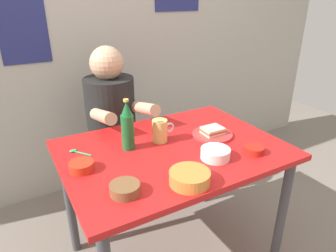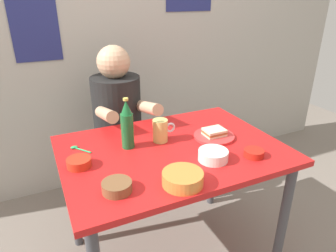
{
  "view_description": "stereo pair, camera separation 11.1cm",
  "coord_description": "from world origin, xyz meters",
  "px_view_note": "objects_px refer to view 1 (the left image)",
  "views": [
    {
      "loc": [
        -0.69,
        -1.17,
        1.46
      ],
      "look_at": [
        0.0,
        0.05,
        0.84
      ],
      "focal_mm": 32.21,
      "sensor_mm": 36.0,
      "label": 1
    },
    {
      "loc": [
        -0.59,
        -1.22,
        1.46
      ],
      "look_at": [
        0.0,
        0.05,
        0.84
      ],
      "focal_mm": 32.21,
      "sensor_mm": 36.0,
      "label": 2
    }
  ],
  "objects_px": {
    "stool": "(115,163)",
    "beer_mug": "(160,131)",
    "condiment_bowl_brown": "(125,188)",
    "dining_table": "(173,163)",
    "sandwich": "(213,131)",
    "plate_orange": "(212,135)",
    "beer_bottle": "(127,127)",
    "person_seated": "(111,109)"
  },
  "relations": [
    {
      "from": "stool",
      "to": "sandwich",
      "type": "bearing_deg",
      "value": -59.59
    },
    {
      "from": "beer_mug",
      "to": "sandwich",
      "type": "bearing_deg",
      "value": -16.9
    },
    {
      "from": "person_seated",
      "to": "beer_bottle",
      "type": "relative_size",
      "value": 2.75
    },
    {
      "from": "plate_orange",
      "to": "beer_bottle",
      "type": "relative_size",
      "value": 0.84
    },
    {
      "from": "plate_orange",
      "to": "condiment_bowl_brown",
      "type": "relative_size",
      "value": 1.83
    },
    {
      "from": "plate_orange",
      "to": "sandwich",
      "type": "relative_size",
      "value": 2.0
    },
    {
      "from": "dining_table",
      "to": "stool",
      "type": "bearing_deg",
      "value": 99.52
    },
    {
      "from": "stool",
      "to": "beer_mug",
      "type": "xyz_separation_m",
      "value": [
        0.08,
        -0.53,
        0.45
      ]
    },
    {
      "from": "plate_orange",
      "to": "condiment_bowl_brown",
      "type": "bearing_deg",
      "value": -157.81
    },
    {
      "from": "beer_mug",
      "to": "beer_bottle",
      "type": "relative_size",
      "value": 0.48
    },
    {
      "from": "dining_table",
      "to": "plate_orange",
      "type": "distance_m",
      "value": 0.28
    },
    {
      "from": "sandwich",
      "to": "dining_table",
      "type": "bearing_deg",
      "value": -177.53
    },
    {
      "from": "condiment_bowl_brown",
      "to": "plate_orange",
      "type": "bearing_deg",
      "value": 22.19
    },
    {
      "from": "plate_orange",
      "to": "beer_bottle",
      "type": "bearing_deg",
      "value": 168.85
    },
    {
      "from": "person_seated",
      "to": "beer_mug",
      "type": "height_order",
      "value": "person_seated"
    },
    {
      "from": "plate_orange",
      "to": "condiment_bowl_brown",
      "type": "height_order",
      "value": "condiment_bowl_brown"
    },
    {
      "from": "person_seated",
      "to": "condiment_bowl_brown",
      "type": "bearing_deg",
      "value": -106.29
    },
    {
      "from": "stool",
      "to": "condiment_bowl_brown",
      "type": "bearing_deg",
      "value": -106.09
    },
    {
      "from": "dining_table",
      "to": "plate_orange",
      "type": "relative_size",
      "value": 5.0
    },
    {
      "from": "person_seated",
      "to": "beer_mug",
      "type": "distance_m",
      "value": 0.53
    },
    {
      "from": "beer_mug",
      "to": "condiment_bowl_brown",
      "type": "height_order",
      "value": "beer_mug"
    },
    {
      "from": "beer_mug",
      "to": "condiment_bowl_brown",
      "type": "bearing_deg",
      "value": -135.05
    },
    {
      "from": "plate_orange",
      "to": "beer_mug",
      "type": "relative_size",
      "value": 1.75
    },
    {
      "from": "stool",
      "to": "plate_orange",
      "type": "distance_m",
      "value": 0.82
    },
    {
      "from": "person_seated",
      "to": "plate_orange",
      "type": "distance_m",
      "value": 0.71
    },
    {
      "from": "person_seated",
      "to": "sandwich",
      "type": "bearing_deg",
      "value": -59.13
    },
    {
      "from": "stool",
      "to": "sandwich",
      "type": "distance_m",
      "value": 0.83
    },
    {
      "from": "plate_orange",
      "to": "beer_mug",
      "type": "bearing_deg",
      "value": 163.1
    },
    {
      "from": "person_seated",
      "to": "beer_bottle",
      "type": "height_order",
      "value": "person_seated"
    },
    {
      "from": "stool",
      "to": "beer_mug",
      "type": "bearing_deg",
      "value": -80.98
    },
    {
      "from": "plate_orange",
      "to": "condiment_bowl_brown",
      "type": "distance_m",
      "value": 0.66
    },
    {
      "from": "dining_table",
      "to": "stool",
      "type": "xyz_separation_m",
      "value": [
        -0.11,
        0.63,
        -0.3
      ]
    },
    {
      "from": "sandwich",
      "to": "beer_bottle",
      "type": "distance_m",
      "value": 0.47
    },
    {
      "from": "condiment_bowl_brown",
      "to": "beer_bottle",
      "type": "bearing_deg",
      "value": 65.23
    },
    {
      "from": "beer_mug",
      "to": "beer_bottle",
      "type": "distance_m",
      "value": 0.19
    },
    {
      "from": "beer_mug",
      "to": "plate_orange",
      "type": "bearing_deg",
      "value": -16.9
    },
    {
      "from": "dining_table",
      "to": "sandwich",
      "type": "distance_m",
      "value": 0.29
    },
    {
      "from": "stool",
      "to": "plate_orange",
      "type": "relative_size",
      "value": 2.05
    },
    {
      "from": "sandwich",
      "to": "condiment_bowl_brown",
      "type": "distance_m",
      "value": 0.66
    },
    {
      "from": "beer_bottle",
      "to": "condiment_bowl_brown",
      "type": "distance_m",
      "value": 0.39
    },
    {
      "from": "person_seated",
      "to": "beer_mug",
      "type": "xyz_separation_m",
      "value": [
        0.08,
        -0.52,
        0.03
      ]
    },
    {
      "from": "plate_orange",
      "to": "sandwich",
      "type": "bearing_deg",
      "value": 0.0
    }
  ]
}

